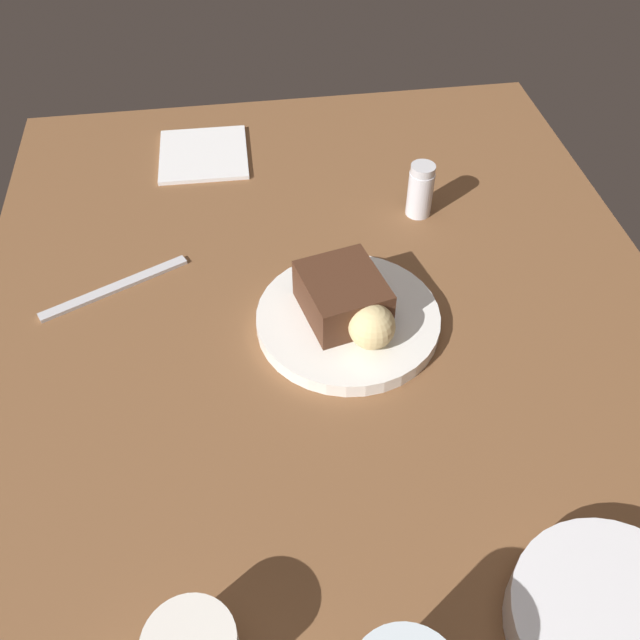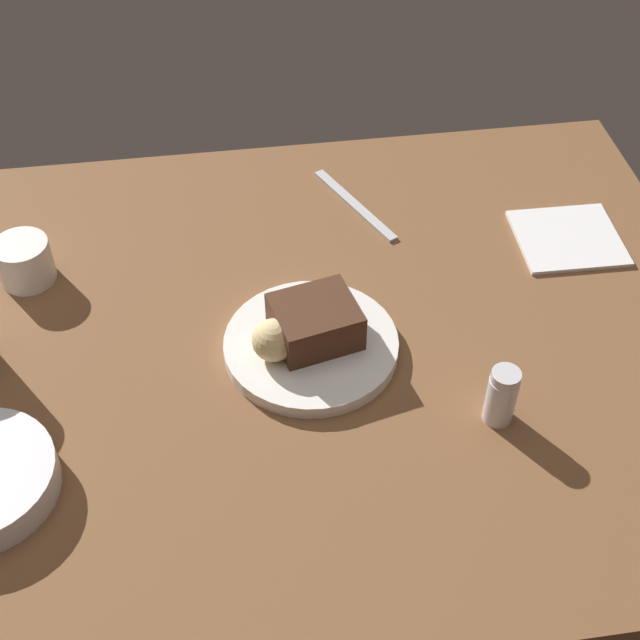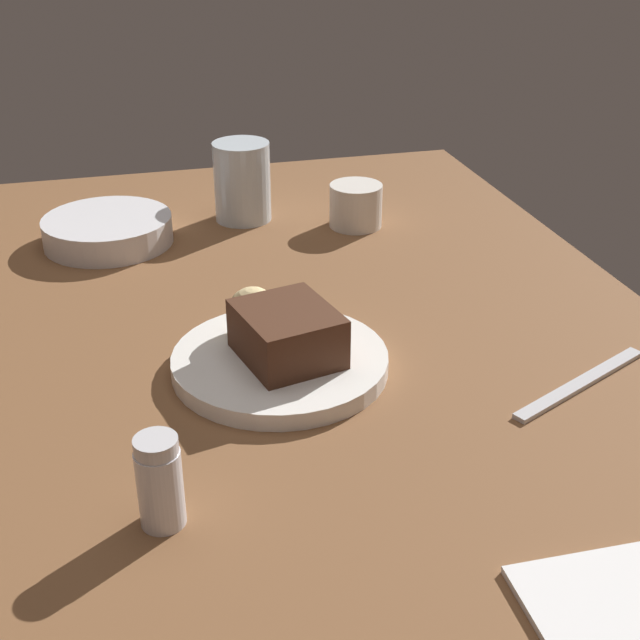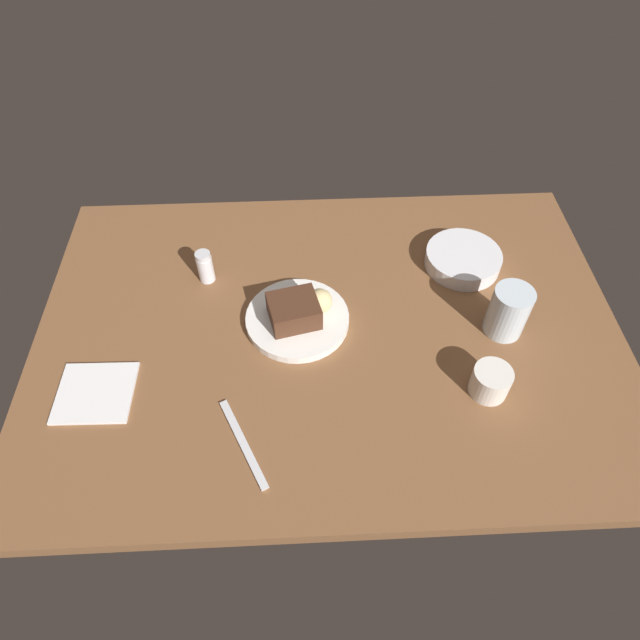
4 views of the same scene
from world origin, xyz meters
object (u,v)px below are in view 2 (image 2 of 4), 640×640
Objects in this scene: butter_knife at (355,205)px; salt_shaker at (502,396)px; bread_roll at (273,340)px; coffee_cup at (24,261)px; chocolate_cake_slice at (315,322)px; dessert_plate at (311,346)px; folded_napkin at (568,238)px.

salt_shaker is at bearing 167.83° from butter_knife.
butter_knife is at bearing 63.00° from bread_roll.
coffee_cup is 46.47cm from butter_knife.
chocolate_cake_slice is 1.89× the size of bread_roll.
chocolate_cake_slice is 1.35× the size of coffee_cup.
butter_knife is at bearing 103.17° from salt_shaker.
butter_knife is (10.14, 27.36, -0.64)cm from dessert_plate.
chocolate_cake_slice is (0.62, 0.64, 3.44)cm from dessert_plate.
chocolate_cake_slice is 5.79cm from bread_roll.
salt_shaker is at bearing -34.11° from dessert_plate.
chocolate_cake_slice is 0.69× the size of folded_napkin.
dessert_plate is at bearing 134.31° from butter_knife.
chocolate_cake_slice is 1.28× the size of salt_shaker.
coffee_cup is 0.38× the size of butter_knife.
butter_knife is (-9.52, 40.69, -3.54)cm from salt_shaker.
coffee_cup is at bearing 150.06° from salt_shaker.
salt_shaker is at bearing -25.51° from bread_roll.
chocolate_cake_slice is at bearing 45.83° from dessert_plate.
bread_roll is at bearing 127.65° from butter_knife.
dessert_plate is 23.93cm from salt_shaker.
bread_roll is at bearing -156.06° from chocolate_cake_slice.
salt_shaker is 0.54× the size of folded_napkin.
coffee_cup is 73.73cm from folded_napkin.
salt_shaker reaches higher than chocolate_cake_slice.
coffee_cup reaches higher than dessert_plate.
coffee_cup is at bearing 75.83° from butter_knife.
dessert_plate is 2.78× the size of salt_shaker.
salt_shaker reaches higher than butter_knife.
coffee_cup is at bearing 152.55° from dessert_plate.
salt_shaker is (19.67, -13.32, 2.90)cm from dessert_plate.
chocolate_cake_slice is 40.73cm from folded_napkin.
coffee_cup is at bearing 146.80° from bread_roll.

